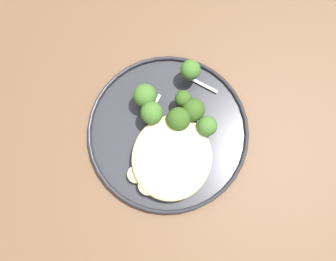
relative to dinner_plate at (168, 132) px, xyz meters
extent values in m
plane|color=#47423D|center=(-0.02, 0.01, -0.75)|extent=(6.00, 6.00, 0.00)
cube|color=brown|center=(-0.02, 0.01, -0.03)|extent=(1.40, 1.00, 0.04)
cylinder|color=#232328|center=(0.00, 0.00, 0.00)|extent=(0.29, 0.29, 0.01)
torus|color=black|center=(0.00, 0.00, 0.01)|extent=(0.29, 0.29, 0.01)
ellipsoid|color=beige|center=(0.05, 0.02, 0.02)|extent=(0.15, 0.14, 0.04)
cylinder|color=beige|center=(0.10, -0.01, 0.01)|extent=(0.03, 0.03, 0.02)
cylinder|color=#988766|center=(0.10, -0.01, 0.02)|extent=(0.03, 0.03, 0.00)
cylinder|color=beige|center=(0.09, -0.04, 0.01)|extent=(0.03, 0.03, 0.01)
cylinder|color=#988766|center=(0.09, -0.04, 0.02)|extent=(0.03, 0.03, 0.00)
cylinder|color=beige|center=(0.01, 0.04, 0.01)|extent=(0.03, 0.03, 0.01)
cylinder|color=#988766|center=(0.01, 0.04, 0.02)|extent=(0.03, 0.03, 0.00)
cylinder|color=beige|center=(0.08, 0.00, 0.01)|extent=(0.03, 0.03, 0.01)
cylinder|color=#988766|center=(0.08, 0.00, 0.02)|extent=(0.02, 0.02, 0.00)
cylinder|color=#E5C689|center=(0.04, 0.00, 0.01)|extent=(0.03, 0.03, 0.01)
cylinder|color=#958159|center=(0.04, 0.00, 0.02)|extent=(0.03, 0.03, 0.00)
cylinder|color=#89A356|center=(-0.05, -0.05, 0.01)|extent=(0.02, 0.02, 0.02)
sphere|color=#386023|center=(-0.05, -0.05, 0.04)|extent=(0.04, 0.04, 0.04)
cylinder|color=#7A994C|center=(-0.06, 0.01, 0.01)|extent=(0.02, 0.02, 0.03)
sphere|color=#2D4C19|center=(-0.06, 0.01, 0.04)|extent=(0.03, 0.03, 0.03)
cylinder|color=#7A994C|center=(-0.04, 0.04, 0.01)|extent=(0.01, 0.01, 0.02)
sphere|color=#2D4C19|center=(-0.04, 0.04, 0.04)|extent=(0.04, 0.04, 0.04)
cylinder|color=#7A994C|center=(-0.02, -0.03, 0.01)|extent=(0.02, 0.02, 0.02)
sphere|color=#386023|center=(-0.02, -0.03, 0.04)|extent=(0.04, 0.04, 0.04)
cylinder|color=#89A356|center=(-0.11, 0.01, 0.01)|extent=(0.01, 0.01, 0.03)
sphere|color=#386023|center=(-0.11, 0.01, 0.04)|extent=(0.04, 0.04, 0.04)
cylinder|color=#7A994C|center=(-0.02, 0.01, 0.01)|extent=(0.02, 0.02, 0.02)
sphere|color=#2D4C19|center=(-0.02, 0.01, 0.04)|extent=(0.04, 0.04, 0.04)
cylinder|color=#7A994C|center=(-0.02, 0.06, 0.01)|extent=(0.02, 0.02, 0.02)
sphere|color=#386023|center=(-0.02, 0.06, 0.04)|extent=(0.03, 0.03, 0.03)
cube|color=silver|center=(-0.04, 0.02, 0.01)|extent=(0.04, 0.03, 0.00)
cube|color=silver|center=(-0.03, -0.04, 0.01)|extent=(0.06, 0.02, 0.00)
cube|color=silver|center=(-0.10, 0.04, 0.01)|extent=(0.02, 0.06, 0.00)
cube|color=silver|center=(0.00, -0.02, 0.01)|extent=(0.04, 0.05, 0.00)
camera|label=1|loc=(0.14, 0.03, 0.63)|focal=38.07mm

